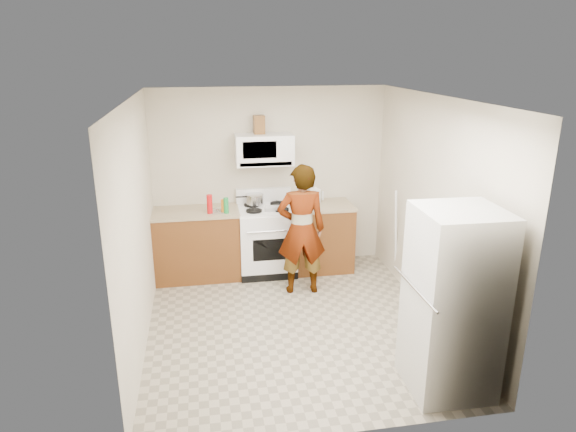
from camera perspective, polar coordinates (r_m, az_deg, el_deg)
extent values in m
plane|color=gray|center=(5.94, 0.57, -11.83)|extent=(3.60, 3.60, 0.00)
cube|color=beige|center=(7.13, -2.01, 4.13)|extent=(3.20, 0.02, 2.50)
cube|color=beige|center=(5.92, 15.93, 0.54)|extent=(0.02, 3.60, 2.50)
cube|color=brown|center=(7.02, -10.04, -3.21)|extent=(1.12, 0.62, 0.90)
cube|color=tan|center=(6.87, -10.25, 0.43)|extent=(1.14, 0.64, 0.03)
cube|color=brown|center=(7.21, 3.76, -2.41)|extent=(0.80, 0.62, 0.90)
cube|color=tan|center=(7.06, 3.83, 1.16)|extent=(0.82, 0.64, 0.03)
cube|color=white|center=(7.06, -2.39, -2.83)|extent=(0.76, 0.65, 0.90)
cube|color=white|center=(6.91, -2.44, 0.78)|extent=(0.76, 0.62, 0.03)
cube|color=white|center=(7.15, -2.75, 2.33)|extent=(0.76, 0.08, 0.20)
cube|color=white|center=(6.85, -2.68, 7.40)|extent=(0.76, 0.38, 0.40)
imported|color=tan|center=(6.36, 1.49, -1.52)|extent=(0.63, 0.43, 1.66)
cube|color=#BBBAB6|center=(4.77, 17.83, -9.11)|extent=(0.72, 0.72, 1.70)
cylinder|color=silver|center=(7.11, 3.05, 2.23)|extent=(0.20, 0.20, 0.19)
cube|color=brown|center=(6.85, -3.23, 10.10)|extent=(0.14, 0.14, 0.24)
cylinder|color=#ACADB1|center=(7.00, -3.73, 1.87)|extent=(0.30, 0.30, 0.13)
cube|color=white|center=(6.79, -1.57, 0.85)|extent=(0.27, 0.20, 0.05)
cylinder|color=red|center=(6.70, -8.70, 1.31)|extent=(0.09, 0.09, 0.25)
cylinder|color=orange|center=(6.72, -7.22, 1.12)|extent=(0.07, 0.07, 0.17)
cylinder|color=#178136|center=(6.68, -6.89, 1.17)|extent=(0.07, 0.07, 0.21)
cylinder|color=silver|center=(6.79, -7.84, 0.56)|extent=(0.35, 0.35, 0.01)
cylinder|color=white|center=(6.94, 11.89, -1.97)|extent=(0.18, 0.23, 1.25)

